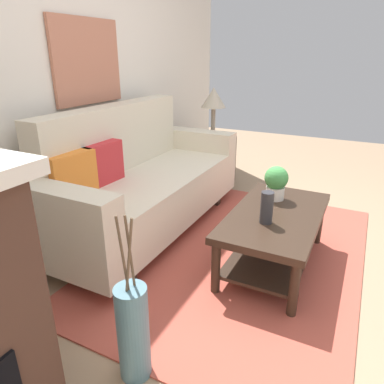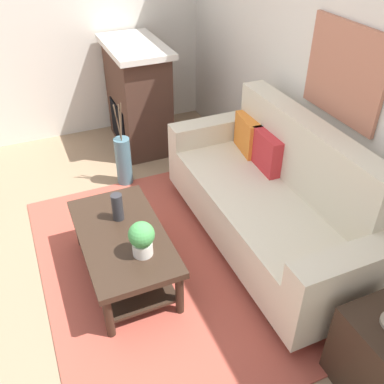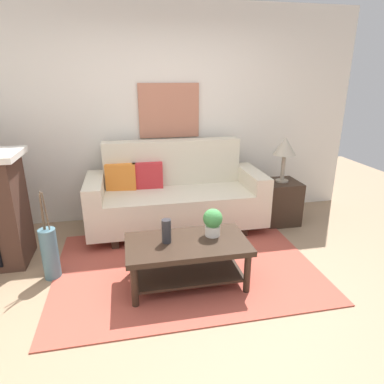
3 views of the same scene
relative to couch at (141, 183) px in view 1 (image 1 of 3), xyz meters
The scene contains 16 objects.
ground_plane 1.49m from the couch, 92.13° to the right, with size 9.16×9.16×0.00m, color #9E7F60.
wall_back 1.07m from the couch, 95.64° to the left, with size 5.16×0.10×2.70m, color silver.
area_rug 1.02m from the couch, 93.27° to the right, with size 2.57×1.81×0.01m, color #B24C3D.
couch is the anchor object (origin of this frame).
throw_pillow_orange 0.71m from the couch, 169.03° to the left, with size 0.36×0.12×0.32m, color orange.
throw_pillow_crimson 0.43m from the couch, 158.81° to the left, with size 0.36×0.12×0.32m, color red.
coffee_table 1.22m from the couch, 94.24° to the right, with size 1.10×0.60×0.43m.
tabletop_vase 1.22m from the couch, 102.87° to the right, with size 0.08×0.08×0.22m, color #2D2D33.
potted_plant_tabletop 1.15m from the couch, 81.66° to the right, with size 0.18×0.18×0.26m.
side_table 1.37m from the couch, ahead, with size 0.44×0.44×0.56m, color #332319.
table_lamp 1.47m from the couch, ahead, with size 0.28×0.28×0.57m.
floor_vase 1.60m from the couch, 147.34° to the right, with size 0.15×0.15×0.50m, color slate.
floor_vase_branch_a 1.60m from the couch, 146.94° to the right, with size 0.01×0.01×0.36m, color brown.
floor_vase_branch_b 1.61m from the couch, 148.06° to the right, with size 0.01×0.01×0.36m, color brown.
floor_vase_branch_c 1.63m from the couch, 147.00° to the right, with size 0.01×0.01×0.36m, color brown.
framed_painting 1.09m from the couch, 90.00° to the left, with size 0.77×0.03×0.67m, color #B77056.
Camera 1 is at (-2.33, -0.27, 1.49)m, focal length 32.97 mm.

